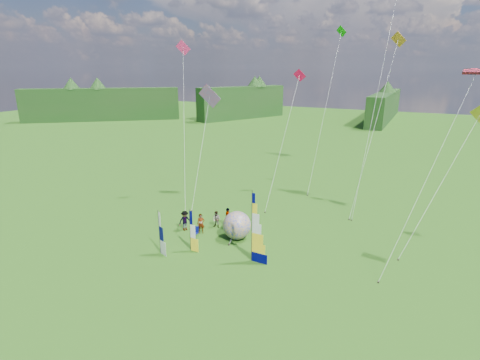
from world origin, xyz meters
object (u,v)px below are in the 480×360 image
at_px(side_banner_far, 159,233).
at_px(spectator_c, 185,221).
at_px(camp_chair, 195,232).
at_px(spectator_a, 201,224).
at_px(kite_whale, 377,90).
at_px(feather_banner_main, 252,228).
at_px(spectator_b, 217,219).
at_px(side_banner_left, 190,231).
at_px(spectator_d, 228,217).
at_px(bol_inflatable, 237,225).

xyz_separation_m(side_banner_far, spectator_c, (-0.73, 4.32, -0.80)).
height_order(spectator_c, camp_chair, spectator_c).
height_order(spectator_a, kite_whale, kite_whale).
bearing_deg(kite_whale, feather_banner_main, -97.98).
bearing_deg(spectator_b, camp_chair, -102.64).
relative_size(side_banner_left, side_banner_far, 0.97).
height_order(side_banner_left, camp_chair, side_banner_left).
xyz_separation_m(spectator_b, spectator_d, (0.80, 0.58, 0.13)).
distance_m(side_banner_left, camp_chair, 2.56).
height_order(side_banner_far, spectator_b, side_banner_far).
distance_m(side_banner_far, spectator_b, 6.28).
bearing_deg(spectator_b, bol_inflatable, -23.95).
height_order(spectator_b, spectator_c, spectator_c).
relative_size(side_banner_left, spectator_b, 2.17).
bearing_deg(side_banner_far, feather_banner_main, 38.06).
bearing_deg(side_banner_left, spectator_b, 97.47).
relative_size(side_banner_left, spectator_a, 1.88).
bearing_deg(bol_inflatable, spectator_a, -171.85).
relative_size(spectator_d, camp_chair, 1.90).
xyz_separation_m(bol_inflatable, spectator_b, (-2.61, 1.17, -0.41)).
relative_size(spectator_c, kite_whale, 0.08).
bearing_deg(bol_inflatable, spectator_d, 135.95).
bearing_deg(spectator_a, spectator_c, 150.04).
height_order(side_banner_left, spectator_b, side_banner_left).
bearing_deg(spectator_b, side_banner_far, -103.00).
bearing_deg(spectator_c, spectator_b, -20.64).
relative_size(feather_banner_main, side_banner_left, 1.60).
height_order(feather_banner_main, spectator_b, feather_banner_main).
distance_m(feather_banner_main, camp_chair, 6.40).
xyz_separation_m(side_banner_left, side_banner_far, (-1.80, -1.41, 0.05)).
bearing_deg(spectator_b, spectator_a, -109.64).
xyz_separation_m(side_banner_left, spectator_d, (0.41, 5.23, -0.76)).
relative_size(side_banner_far, kite_whale, 0.15).
distance_m(side_banner_far, camp_chair, 3.76).
bearing_deg(side_banner_far, side_banner_left, 58.92).
bearing_deg(side_banner_far, kite_whale, 78.24).
height_order(spectator_a, camp_chair, spectator_a).
distance_m(side_banner_left, spectator_a, 3.26).
relative_size(camp_chair, kite_whale, 0.04).
distance_m(bol_inflatable, camp_chair, 3.58).
height_order(side_banner_left, spectator_d, side_banner_left).
bearing_deg(spectator_b, spectator_c, -140.89).
bearing_deg(spectator_b, feather_banner_main, -37.04).
distance_m(feather_banner_main, side_banner_left, 5.02).
height_order(side_banner_left, bol_inflatable, side_banner_left).
height_order(feather_banner_main, bol_inflatable, feather_banner_main).
distance_m(spectator_a, spectator_c, 1.56).
bearing_deg(kite_whale, side_banner_far, -112.79).
bearing_deg(kite_whale, spectator_d, -119.07).
bearing_deg(feather_banner_main, camp_chair, 168.93).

